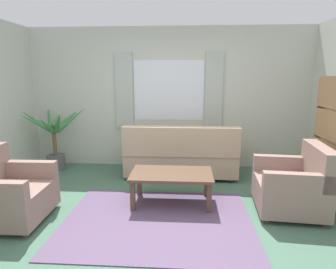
# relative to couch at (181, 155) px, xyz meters

# --- Properties ---
(ground_plane) EXTENTS (6.24, 6.24, 0.00)m
(ground_plane) POSITION_rel_couch_xyz_m (-0.25, -1.61, -0.37)
(ground_plane) COLOR #476B56
(wall_back) EXTENTS (5.32, 0.12, 2.60)m
(wall_back) POSITION_rel_couch_xyz_m (-0.25, 0.65, 0.93)
(wall_back) COLOR beige
(wall_back) RESTS_ON ground_plane
(window_with_curtains) EXTENTS (1.98, 0.07, 1.40)m
(window_with_curtains) POSITION_rel_couch_xyz_m (-0.25, 0.57, 1.08)
(window_with_curtains) COLOR white
(area_rug) EXTENTS (2.26, 1.72, 0.01)m
(area_rug) POSITION_rel_couch_xyz_m (-0.25, -1.61, -0.36)
(area_rug) COLOR #604C6B
(area_rug) RESTS_ON ground_plane
(couch) EXTENTS (1.90, 0.82, 0.92)m
(couch) POSITION_rel_couch_xyz_m (0.00, 0.00, 0.00)
(couch) COLOR tan
(couch) RESTS_ON ground_plane
(armchair_left) EXTENTS (0.84, 0.86, 0.88)m
(armchair_left) POSITION_rel_couch_xyz_m (-2.05, -1.70, -0.01)
(armchair_left) COLOR gray
(armchair_left) RESTS_ON ground_plane
(armchair_right) EXTENTS (0.88, 0.90, 0.88)m
(armchair_right) POSITION_rel_couch_xyz_m (1.47, -1.24, -0.01)
(armchair_right) COLOR gray
(armchair_right) RESTS_ON ground_plane
(coffee_table) EXTENTS (1.10, 0.64, 0.44)m
(coffee_table) POSITION_rel_couch_xyz_m (-0.10, -1.10, 0.01)
(coffee_table) COLOR brown
(coffee_table) RESTS_ON ground_plane
(potted_plant) EXTENTS (1.20, 1.04, 1.19)m
(potted_plant) POSITION_rel_couch_xyz_m (-2.33, 0.20, 0.25)
(potted_plant) COLOR #56565B
(potted_plant) RESTS_ON ground_plane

